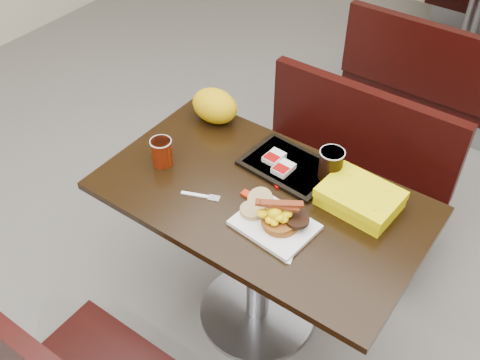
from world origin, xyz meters
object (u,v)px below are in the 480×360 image
Objects in this scene: pancake_stack at (281,222)px; table_near at (259,261)px; hashbrown_sleeve_left at (274,157)px; clamshell at (360,198)px; bench_far_s at (433,67)px; tray at (289,166)px; coffee_cup_far at (331,164)px; platter at (275,225)px; paper_bag at (215,106)px; bench_near_n at (340,172)px; hashbrown_sleeve_right at (283,168)px; table_far at (471,21)px; fork at (195,195)px; coffee_cup_near at (162,152)px; knife at (296,243)px.

table_near is at bearing 146.10° from pancake_stack.
clamshell reaches higher than hashbrown_sleeve_left.
tray is (0.00, -1.71, 0.40)m from bench_far_s.
platter is at bearing -96.24° from coffee_cup_far.
coffee_cup_far is 0.58m from paper_bag.
bench_near_n is 12.03× the size of hashbrown_sleeve_right.
bench_near_n is at bearing 94.71° from tray.
bench_far_s is 1.75m from coffee_cup_far.
fork is (-0.20, -2.74, 0.38)m from table_far.
bench_near_n is 0.95m from fork.
hashbrown_sleeve_left is at bearing 36.02° from coffee_cup_near.
fork is at bearing -94.14° from table_far.
bench_far_s is 3.78× the size of platter.
bench_near_n is at bearing 100.25° from pancake_stack.
table_far is 3.49× the size of tray.
table_near is at bearing -135.09° from knife.
tray is at bearing -10.80° from paper_bag.
hashbrown_sleeve_right is 0.18m from coffee_cup_far.
platter reaches higher than bench_far_s.
coffee_cup_far is (0.36, 0.36, 0.07)m from fork.
knife is 0.76m from paper_bag.
coffee_cup_near is 0.75× the size of fork.
table_near is 0.54m from clamshell.
tray is at bearing 89.87° from table_near.
knife is at bearing -85.28° from table_far.
knife is 2.31× the size of hashbrown_sleeve_right.
paper_bag is at bearing 147.03° from pancake_stack.
bench_far_s is at bearing 78.17° from coffee_cup_near.
clamshell is 1.31× the size of paper_bag.
clamshell is (0.19, 0.26, 0.03)m from platter.
platter is 0.33m from fork.
paper_bag reaches higher than platter.
pancake_stack is at bearing -79.75° from bench_near_n.
tray is (0.41, 0.26, -0.05)m from coffee_cup_near.
table_near is 1.90m from bench_far_s.
bench_near_n is at bearing 61.90° from coffee_cup_near.
knife is 0.56× the size of tray.
knife is 0.36m from coffee_cup_far.
fork is 0.35m from hashbrown_sleeve_left.
clamshell is (0.31, 0.16, 0.41)m from table_near.
hashbrown_sleeve_left is at bearing 129.44° from platter.
pancake_stack reaches higher than table_far.
clamshell is at bearing -82.67° from table_far.
fork is at bearing -172.42° from pancake_stack.
knife is at bearing -19.91° from fork.
pancake_stack is at bearing -14.56° from fork.
platter is 0.54m from coffee_cup_near.
bench_far_s is at bearing 94.68° from tray.
coffee_cup_far reaches higher than hashbrown_sleeve_right.
paper_bag is (-0.01, 0.34, 0.02)m from coffee_cup_near.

